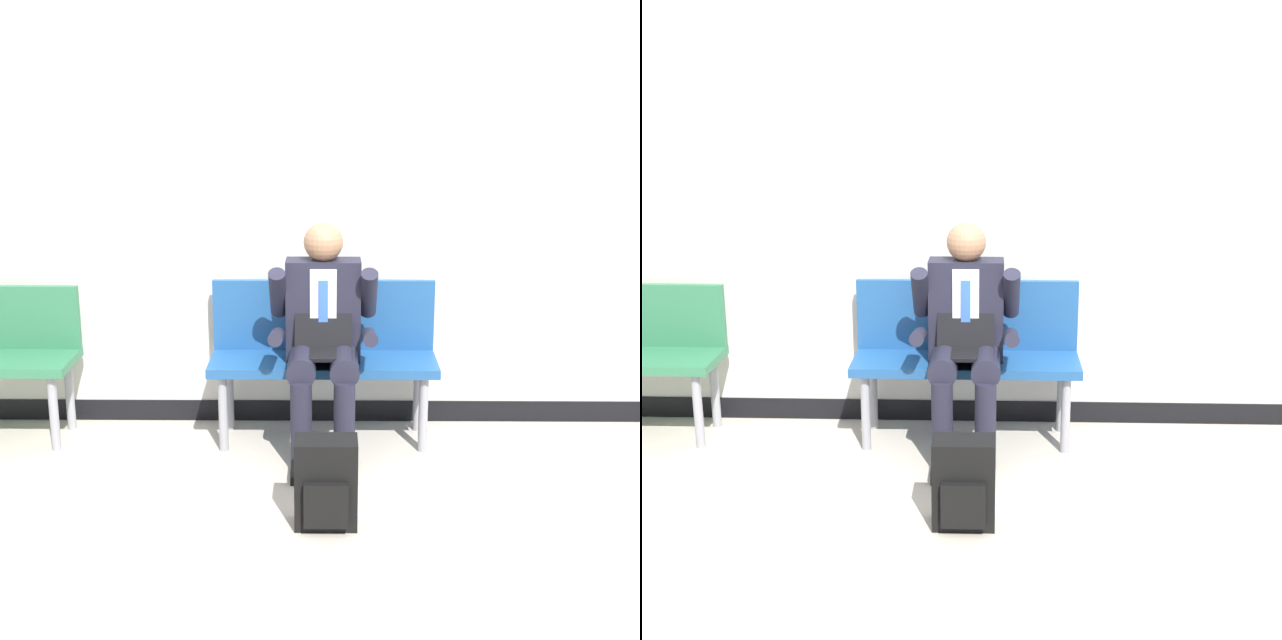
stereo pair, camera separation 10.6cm
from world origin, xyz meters
TOP-DOWN VIEW (x-y plane):
  - ground_plane at (0.00, 0.00)m, footprint 18.00×18.00m
  - station_wall at (0.00, 0.76)m, footprint 6.11×0.14m
  - bench_with_person at (0.03, 0.48)m, footprint 1.24×0.42m
  - person_seated at (0.03, 0.28)m, footprint 0.57×0.70m
  - backpack at (0.05, -0.58)m, footprint 0.28×0.21m

SIDE VIEW (x-z plane):
  - ground_plane at x=0.00m, z-range 0.00..0.00m
  - backpack at x=0.05m, z-range 0.00..0.41m
  - bench_with_person at x=0.03m, z-range 0.08..0.96m
  - person_seated at x=0.03m, z-range 0.04..1.27m
  - station_wall at x=0.00m, z-range -0.01..2.92m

